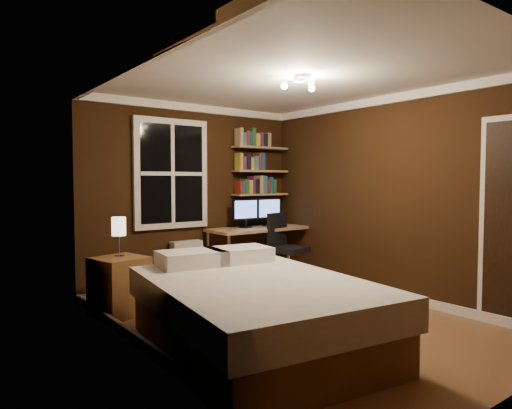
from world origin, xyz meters
TOP-DOWN VIEW (x-y plane):
  - floor at (0.00, 0.00)m, footprint 4.20×4.20m
  - wall_back at (0.00, 2.10)m, footprint 3.20×0.04m
  - wall_left at (-1.60, 0.00)m, footprint 0.04×4.20m
  - wall_right at (1.60, 0.00)m, footprint 0.04×4.20m
  - ceiling at (0.00, 0.00)m, footprint 3.20×4.20m
  - window at (-0.35, 2.06)m, footprint 1.06×0.06m
  - ceiling_fixture at (0.00, -0.10)m, footprint 0.44×0.44m
  - bookshelf_lower at (1.08, 1.98)m, footprint 0.92×0.22m
  - books_row_lower at (1.08, 1.98)m, footprint 0.66×0.16m
  - bookshelf_middle at (1.08, 1.98)m, footprint 0.92×0.22m
  - books_row_middle at (1.08, 1.98)m, footprint 0.42×0.16m
  - bookshelf_upper at (1.08, 1.98)m, footprint 0.92×0.22m
  - books_row_upper at (1.08, 1.98)m, footprint 0.54×0.16m
  - bed at (-0.78, -0.36)m, footprint 1.91×2.45m
  - nightstand at (-1.35, 1.33)m, footprint 0.61×0.61m
  - bedside_lamp at (-1.35, 1.33)m, footprint 0.15×0.15m
  - radiator at (-0.18, 1.98)m, footprint 0.43×0.15m
  - desk at (0.95, 1.77)m, footprint 1.64×0.62m
  - monitor_left at (0.71, 1.85)m, footprint 0.43×0.12m
  - monitor_right at (1.14, 1.85)m, footprint 0.43×0.12m
  - desk_lamp at (1.66, 1.64)m, footprint 0.14×0.32m
  - office_chair at (1.06, 1.37)m, footprint 0.55×0.55m

SIDE VIEW (x-z plane):
  - floor at x=0.00m, z-range 0.00..0.00m
  - nightstand at x=-1.35m, z-range 0.00..0.63m
  - radiator at x=-0.18m, z-range 0.00..0.65m
  - bed at x=-0.78m, z-range -0.06..0.71m
  - office_chair at x=1.06m, z-range -0.12..0.88m
  - desk at x=0.95m, z-range 0.33..1.11m
  - bedside_lamp at x=-1.35m, z-range 0.63..1.07m
  - monitor_left at x=0.71m, z-range 0.78..1.20m
  - monitor_right at x=1.14m, z-range 0.78..1.20m
  - desk_lamp at x=1.66m, z-range 0.78..1.22m
  - wall_back at x=0.00m, z-range 0.00..2.50m
  - wall_left at x=-1.60m, z-range 0.00..2.50m
  - wall_right at x=1.60m, z-range 0.00..2.50m
  - bookshelf_lower at x=1.08m, z-range 1.24..1.26m
  - books_row_lower at x=1.08m, z-range 1.26..1.49m
  - window at x=-0.35m, z-range 0.82..2.28m
  - bookshelf_middle at x=1.08m, z-range 1.59..1.61m
  - books_row_middle at x=1.08m, z-range 1.61..1.84m
  - bookshelf_upper at x=1.08m, z-range 1.94..1.96m
  - books_row_upper at x=1.08m, z-range 1.96..2.20m
  - ceiling_fixture at x=0.00m, z-range 2.31..2.49m
  - ceiling at x=0.00m, z-range 2.49..2.51m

